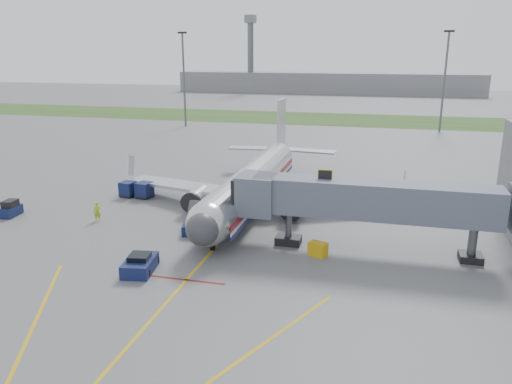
% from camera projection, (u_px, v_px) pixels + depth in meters
% --- Properties ---
extents(ground, '(400.00, 400.00, 0.00)m').
position_uv_depth(ground, '(205.00, 259.00, 40.77)').
color(ground, '#565659').
rests_on(ground, ground).
extents(grass_strip, '(300.00, 25.00, 0.01)m').
position_uv_depth(grass_strip, '(328.00, 119.00, 124.68)').
color(grass_strip, '#2D4C1E').
rests_on(grass_strip, ground).
extents(apron_markings, '(21.52, 50.00, 0.01)m').
position_uv_depth(apron_markings, '(168.00, 301.00, 33.87)').
color(apron_markings, gold).
rests_on(apron_markings, ground).
extents(airliner, '(32.10, 35.67, 10.25)m').
position_uv_depth(airliner, '(252.00, 182.00, 54.27)').
color(airliner, silver).
rests_on(airliner, ground).
extents(jet_bridge, '(25.30, 4.00, 6.90)m').
position_uv_depth(jet_bridge, '(371.00, 201.00, 41.16)').
color(jet_bridge, slate).
rests_on(jet_bridge, ground).
extents(light_mast_left, '(2.00, 0.44, 20.40)m').
position_uv_depth(light_mast_left, '(184.00, 77.00, 110.22)').
color(light_mast_left, '#595B60').
rests_on(light_mast_left, ground).
extents(light_mast_right, '(2.00, 0.44, 20.40)m').
position_uv_depth(light_mast_right, '(445.00, 79.00, 101.81)').
color(light_mast_right, '#595B60').
rests_on(light_mast_right, ground).
extents(distant_terminal, '(120.00, 14.00, 8.00)m').
position_uv_depth(distant_terminal, '(326.00, 83.00, 200.54)').
color(distant_terminal, slate).
rests_on(distant_terminal, ground).
extents(control_tower, '(4.00, 4.00, 30.00)m').
position_uv_depth(control_tower, '(251.00, 48.00, 199.38)').
color(control_tower, '#595B60').
rests_on(control_tower, ground).
extents(pushback_tug, '(2.61, 3.71, 1.42)m').
position_uv_depth(pushback_tug, '(140.00, 264.00, 38.30)').
color(pushback_tug, '#0D1F3B').
rests_on(pushback_tug, ground).
extents(baggage_tug, '(1.48, 2.50, 1.67)m').
position_uv_depth(baggage_tug, '(11.00, 209.00, 51.27)').
color(baggage_tug, '#0D1F3B').
rests_on(baggage_tug, ground).
extents(baggage_cart_a, '(1.72, 1.72, 1.58)m').
position_uv_depth(baggage_cart_a, '(194.00, 225.00, 46.35)').
color(baggage_cart_a, '#0D1F3B').
rests_on(baggage_cart_a, ground).
extents(baggage_cart_b, '(2.00, 2.00, 1.83)m').
position_uv_depth(baggage_cart_b, '(144.00, 190.00, 57.53)').
color(baggage_cart_b, '#0D1F3B').
rests_on(baggage_cart_b, ground).
extents(baggage_cart_c, '(1.88, 1.88, 1.76)m').
position_uv_depth(baggage_cart_c, '(128.00, 189.00, 58.04)').
color(baggage_cart_c, '#0D1F3B').
rests_on(baggage_cart_c, ground).
extents(belt_loader, '(2.38, 4.70, 2.22)m').
position_uv_depth(belt_loader, '(192.00, 225.00, 47.22)').
color(belt_loader, '#0D1F3B').
rests_on(belt_loader, ground).
extents(ground_power_cart, '(1.71, 1.46, 1.16)m').
position_uv_depth(ground_power_cart, '(318.00, 249.00, 41.31)').
color(ground_power_cart, '#CA990B').
rests_on(ground_power_cart, ground).
extents(ramp_worker, '(0.81, 0.65, 1.94)m').
position_uv_depth(ramp_worker, '(97.00, 212.00, 49.65)').
color(ramp_worker, '#A2C316').
rests_on(ramp_worker, ground).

